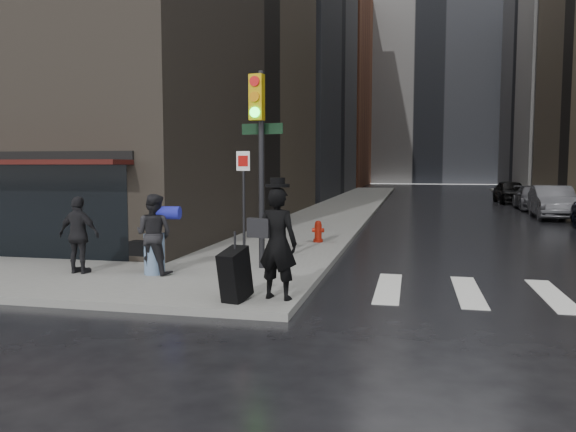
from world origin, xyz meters
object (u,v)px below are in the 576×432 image
Objects in this scene: man_greycoat at (79,235)px; parked_car_3 at (534,198)px; fire_hydrant at (318,232)px; parked_car_2 at (552,202)px; man_overcoat at (269,248)px; parked_car_4 at (511,192)px; man_jeans at (154,234)px; traffic_light at (258,142)px.

parked_car_3 is at bearing -115.86° from man_greycoat.
parked_car_3 is (9.85, 17.66, 0.24)m from fire_hydrant.
man_greycoat is at bearing -118.86° from parked_car_3.
man_greycoat is at bearing -124.01° from parked_car_2.
fire_hydrant is (4.38, 6.30, -0.56)m from man_greycoat.
man_overcoat reaches higher than parked_car_4.
man_overcoat reaches higher than man_jeans.
parked_car_4 is (9.50, 23.43, 0.34)m from fire_hydrant.
parked_car_3 is at bearing 90.63° from parked_car_2.
traffic_light is 6.69× the size of fire_hydrant.
traffic_light is (2.08, 1.16, 2.06)m from man_jeans.
man_jeans reaches higher than fire_hydrant.
man_greycoat is (-4.77, 1.49, -0.07)m from man_overcoat.
man_overcoat is 0.46× the size of parked_car_2.
man_overcoat reaches higher than parked_car_3.
man_overcoat reaches higher than fire_hydrant.
parked_car_2 is at bearing -118.63° from man_jeans.
parked_car_4 is (-0.35, 5.76, 0.10)m from parked_car_3.
man_overcoat is 3.70m from traffic_light.
man_jeans is at bearing -113.85° from parked_car_4.
man_greycoat reaches higher than parked_car_4.
man_overcoat is at bearing 155.96° from man_jeans.
man_overcoat is 3.26× the size of fire_hydrant.
man_jeans reaches higher than parked_car_3.
man_jeans is 2.61× the size of fire_hydrant.
man_overcoat is 27.16m from parked_car_3.
man_greycoat reaches higher than parked_car_3.
parked_car_4 is at bearing 93.77° from parked_car_2.
man_jeans is 0.37× the size of parked_car_2.
man_jeans is 3.15m from traffic_light.
parked_car_3 is at bearing -112.16° from man_jeans.
man_jeans is at bearing -114.15° from fire_hydrant.
parked_car_2 is at bearing -122.62° from man_greycoat.
traffic_light reaches higher than man_greycoat.
man_overcoat is 1.25× the size of man_jeans.
man_greycoat is 0.36× the size of parked_car_3.
man_jeans is 26.80m from parked_car_3.
man_jeans is 1.03× the size of man_greycoat.
man_overcoat is at bearing -107.60° from parked_car_4.
traffic_light reaches higher than man_overcoat.
traffic_light is 19.75m from parked_car_2.
man_overcoat is at bearing -63.07° from traffic_light.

